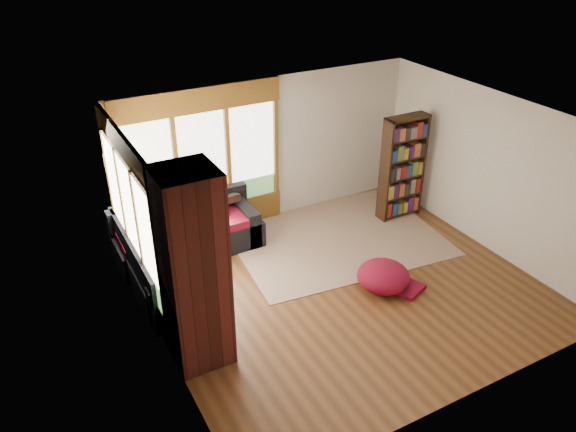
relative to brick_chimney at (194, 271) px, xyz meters
name	(u,v)px	position (x,y,z in m)	size (l,w,h in m)	color
floor	(343,287)	(2.40, 0.35, -1.30)	(5.50, 5.50, 0.00)	#4D2D15
ceiling	(352,123)	(2.40, 0.35, 1.30)	(5.50, 5.50, 0.00)	white
wall_back	(267,151)	(2.40, 2.85, 0.00)	(5.50, 0.04, 2.60)	silver
wall_front	(479,311)	(2.40, -2.15, 0.00)	(5.50, 0.04, 2.60)	silver
wall_left	(156,264)	(-0.35, 0.35, 0.00)	(0.04, 5.00, 2.60)	silver
wall_right	(490,172)	(5.15, 0.35, 0.00)	(0.04, 5.00, 2.60)	silver
windows_back	(203,162)	(1.20, 2.82, 0.05)	(2.82, 0.10, 1.90)	brown
windows_left	(131,217)	(-0.32, 1.55, 0.05)	(0.10, 2.62, 1.90)	brown
roller_blind	(115,167)	(-0.29, 2.38, 0.45)	(0.03, 0.72, 0.90)	gray
brick_chimney	(194,271)	(0.00, 0.00, 0.00)	(0.70, 0.70, 2.60)	#471914
sectional_sofa	(181,250)	(0.45, 2.05, -1.00)	(2.20, 2.20, 0.80)	black
area_rug	(336,237)	(3.08, 1.61, -1.29)	(3.47, 2.66, 0.01)	beige
bookshelf	(403,168)	(4.54, 1.76, -0.34)	(0.82, 0.27, 1.92)	#311D10
pouf	(383,275)	(2.91, 0.05, -1.07)	(0.79, 0.79, 0.43)	maroon
dog_tan	(176,214)	(0.52, 2.35, -0.51)	(0.98, 1.02, 0.50)	brown
dog_brindle	(172,248)	(0.16, 1.48, -0.56)	(0.48, 0.77, 0.41)	#3E2E1D
throw_pillows	(182,220)	(0.53, 2.10, -0.51)	(1.98, 1.68, 0.45)	black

